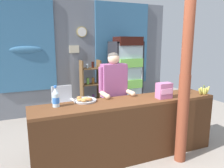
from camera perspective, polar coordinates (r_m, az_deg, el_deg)
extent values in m
plane|color=gray|center=(4.09, -0.18, -14.27)|extent=(7.82, 7.82, 0.00)
cube|color=slate|center=(5.47, -7.82, 6.99)|extent=(4.63, 0.12, 2.72)
cube|color=teal|center=(5.18, -21.81, 9.60)|extent=(1.24, 0.04, 2.08)
ellipsoid|color=teal|center=(5.16, -21.72, 8.44)|extent=(0.68, 0.10, 0.16)
cube|color=teal|center=(5.74, 2.74, 10.50)|extent=(1.48, 0.04, 2.08)
ellipsoid|color=teal|center=(5.72, 2.82, 9.45)|extent=(0.81, 0.10, 0.16)
cylinder|color=tan|center=(5.37, -7.98, 13.49)|extent=(0.25, 0.03, 0.25)
cylinder|color=white|center=(5.36, -7.94, 13.50)|extent=(0.22, 0.01, 0.22)
cube|color=beige|center=(5.32, -9.96, 9.07)|extent=(0.24, 0.02, 0.18)
cube|color=brown|center=(3.21, 4.24, -4.66)|extent=(2.82, 0.55, 0.04)
cube|color=#432715|center=(3.17, 6.26, -13.73)|extent=(2.82, 0.04, 0.87)
cube|color=#432715|center=(3.06, -20.34, -15.39)|extent=(0.08, 0.49, 0.87)
cube|color=#432715|center=(4.14, 21.47, -8.32)|extent=(0.08, 0.49, 0.87)
cylinder|color=brown|center=(3.34, 18.12, -8.82)|extent=(0.16, 0.16, 1.31)
cylinder|color=brown|center=(3.15, 19.64, 14.13)|extent=(0.15, 0.15, 1.31)
ellipsoid|color=brown|center=(3.25, 19.62, -0.45)|extent=(0.06, 0.05, 0.08)
cube|color=#232328|center=(5.60, 2.28, 2.21)|extent=(0.70, 0.04, 1.75)
cube|color=#232328|center=(5.22, 0.25, 1.54)|extent=(0.04, 0.58, 1.75)
cube|color=#232328|center=(5.51, 6.61, 1.99)|extent=(0.04, 0.58, 1.75)
cube|color=#232328|center=(5.28, 3.63, 10.96)|extent=(0.70, 0.58, 0.04)
cube|color=#232328|center=(5.56, 3.41, -6.74)|extent=(0.70, 0.58, 0.08)
cube|color=silver|center=(5.11, 4.92, 1.84)|extent=(0.64, 0.02, 1.59)
cylinder|color=#B7B7BC|center=(5.23, 7.91, 1.44)|extent=(0.02, 0.02, 0.40)
cube|color=silver|center=(5.40, 3.49, -0.58)|extent=(0.62, 0.50, 0.02)
cube|color=#75C64C|center=(5.28, 4.06, 0.34)|extent=(0.58, 0.46, 0.20)
cube|color=silver|center=(5.32, 3.55, 4.70)|extent=(0.62, 0.50, 0.02)
cube|color=#75C64C|center=(5.21, 4.14, 5.76)|extent=(0.58, 0.46, 0.20)
cube|color=silver|center=(5.28, 3.62, 10.09)|extent=(0.62, 0.50, 0.02)
cube|color=black|center=(5.18, 4.22, 11.27)|extent=(0.58, 0.46, 0.20)
cube|color=brown|center=(5.25, -7.99, -0.98)|extent=(0.04, 0.28, 1.31)
cube|color=brown|center=(5.38, -3.46, -0.59)|extent=(0.04, 0.28, 1.31)
cube|color=brown|center=(5.23, -5.80, 4.12)|extent=(0.44, 0.28, 0.02)
cylinder|color=silver|center=(5.21, -6.50, 4.76)|extent=(0.05, 0.05, 0.10)
cylinder|color=black|center=(5.24, -5.12, 5.11)|extent=(0.06, 0.06, 0.15)
cube|color=brown|center=(5.30, -5.71, -0.09)|extent=(0.44, 0.28, 0.02)
cylinder|color=#75C64C|center=(5.26, -6.41, 0.79)|extent=(0.07, 0.07, 0.15)
cylinder|color=brown|center=(5.30, -5.05, 0.89)|extent=(0.07, 0.07, 0.15)
cube|color=brown|center=(5.39, -5.63, -4.18)|extent=(0.44, 0.28, 0.02)
cylinder|color=silver|center=(5.35, -6.32, -3.55)|extent=(0.06, 0.06, 0.11)
cylinder|color=#56286B|center=(5.39, -4.97, -3.41)|extent=(0.06, 0.06, 0.11)
cube|color=silver|center=(4.47, -12.31, -6.18)|extent=(0.48, 0.48, 0.04)
cube|color=silver|center=(4.60, -13.13, -2.88)|extent=(0.42, 0.08, 0.40)
cylinder|color=silver|center=(4.33, -13.90, -9.96)|extent=(0.04, 0.04, 0.44)
cylinder|color=silver|center=(4.43, -9.09, -9.26)|extent=(0.04, 0.04, 0.44)
cylinder|color=silver|center=(4.68, -15.11, -8.39)|extent=(0.04, 0.04, 0.44)
cylinder|color=silver|center=(4.77, -10.64, -7.79)|extent=(0.04, 0.04, 0.44)
cube|color=silver|center=(4.39, -14.88, -5.00)|extent=(0.08, 0.40, 0.03)
cube|color=silver|center=(4.50, -9.92, -4.40)|extent=(0.08, 0.40, 0.03)
cylinder|color=#28282D|center=(3.71, -0.84, -9.89)|extent=(0.11, 0.11, 0.85)
cylinder|color=#28282D|center=(3.77, 1.60, -9.51)|extent=(0.11, 0.11, 0.85)
cube|color=#934C7F|center=(3.54, 0.40, 0.93)|extent=(0.40, 0.20, 0.55)
sphere|color=#DBB28E|center=(3.50, 0.41, 6.74)|extent=(0.19, 0.19, 0.19)
ellipsoid|color=#4C4742|center=(3.50, 0.35, 7.45)|extent=(0.18, 0.18, 0.10)
cylinder|color=#934C7F|center=(3.46, -2.90, 1.09)|extent=(0.08, 0.08, 0.42)
cylinder|color=#DBB28E|center=(3.37, -1.99, -2.83)|extent=(0.07, 0.26, 0.07)
sphere|color=#DBB28E|center=(3.25, -1.17, -3.35)|extent=(0.08, 0.08, 0.08)
cylinder|color=#934C7F|center=(3.63, 3.56, 1.57)|extent=(0.08, 0.08, 0.42)
cylinder|color=#DBB28E|center=(3.54, 4.60, -2.14)|extent=(0.07, 0.26, 0.07)
sphere|color=#DBB28E|center=(3.43, 5.60, -2.61)|extent=(0.08, 0.08, 0.08)
cylinder|color=silver|center=(2.97, -14.63, -4.17)|extent=(0.09, 0.09, 0.18)
cone|color=silver|center=(2.94, -14.76, -1.71)|extent=(0.09, 0.09, 0.08)
cylinder|color=blue|center=(2.93, -14.82, -0.66)|extent=(0.04, 0.04, 0.03)
cylinder|color=blue|center=(2.97, -14.63, -4.17)|extent=(0.09, 0.09, 0.08)
cylinder|color=brown|center=(3.69, 18.15, -1.69)|extent=(0.07, 0.07, 0.13)
cone|color=brown|center=(3.67, 18.25, -0.21)|extent=(0.07, 0.07, 0.06)
cylinder|color=#E5CC4C|center=(3.67, 18.29, 0.42)|extent=(0.03, 0.03, 0.02)
cylinder|color=#E5D166|center=(3.69, 18.15, -1.69)|extent=(0.08, 0.08, 0.06)
cylinder|color=orange|center=(3.92, 18.00, -0.82)|extent=(0.07, 0.07, 0.15)
cone|color=orange|center=(3.89, 18.10, 0.76)|extent=(0.07, 0.07, 0.07)
cylinder|color=white|center=(3.89, 18.14, 1.43)|extent=(0.03, 0.03, 0.02)
cylinder|color=#194C99|center=(3.92, 18.00, -0.82)|extent=(0.07, 0.07, 0.07)
cube|color=#B76699|center=(3.38, 13.59, -1.70)|extent=(0.23, 0.14, 0.24)
cube|color=#F7A5D8|center=(3.33, 14.34, -1.97)|extent=(0.20, 0.00, 0.08)
cylinder|color=#BCBCC1|center=(3.16, -7.17, -4.46)|extent=(0.32, 0.32, 0.02)
torus|color=#BCBCC1|center=(3.16, -7.17, -4.21)|extent=(0.34, 0.34, 0.02)
ellipsoid|color=tan|center=(3.16, -6.12, -3.92)|extent=(0.09, 0.07, 0.04)
ellipsoid|color=#C68947|center=(3.20, -7.03, -3.81)|extent=(0.08, 0.09, 0.04)
ellipsoid|color=#B2753D|center=(3.21, -8.69, -3.65)|extent=(0.07, 0.07, 0.05)
ellipsoid|color=#C68947|center=(3.13, -8.28, -4.17)|extent=(0.11, 0.06, 0.04)
ellipsoid|color=#B2753D|center=(3.08, -7.45, -4.32)|extent=(0.08, 0.08, 0.05)
ellipsoid|color=#A36638|center=(3.12, -6.06, -4.04)|extent=(0.09, 0.08, 0.05)
ellipsoid|color=#CCC14C|center=(3.77, 22.22, -1.84)|extent=(0.09, 0.05, 0.14)
ellipsoid|color=#CCC14C|center=(3.80, 22.29, -1.85)|extent=(0.07, 0.03, 0.12)
ellipsoid|color=#CCC14C|center=(3.82, 22.61, -1.69)|extent=(0.06, 0.05, 0.14)
ellipsoid|color=#CCC14C|center=(3.83, 23.19, -1.77)|extent=(0.04, 0.04, 0.13)
ellipsoid|color=#CCC14C|center=(3.85, 23.49, -1.77)|extent=(0.06, 0.04, 0.12)
ellipsoid|color=#CCC14C|center=(3.88, 23.56, -1.65)|extent=(0.07, 0.04, 0.13)
ellipsoid|color=#CCC14C|center=(3.89, 24.00, -1.49)|extent=(0.10, 0.04, 0.15)
cylinder|color=olive|center=(3.82, 23.15, -0.66)|extent=(0.02, 0.02, 0.05)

